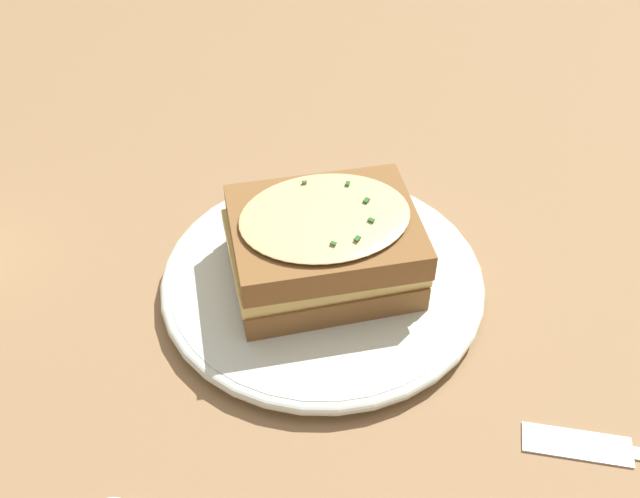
{
  "coord_description": "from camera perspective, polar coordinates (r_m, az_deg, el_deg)",
  "views": [
    {
      "loc": [
        0.33,
        -0.25,
        0.43
      ],
      "look_at": [
        0.01,
        -0.0,
        0.04
      ],
      "focal_mm": 42.0,
      "sensor_mm": 36.0,
      "label": 1
    }
  ],
  "objects": [
    {
      "name": "dinner_plate",
      "position": [
        0.58,
        0.0,
        -2.49
      ],
      "size": [
        0.25,
        0.25,
        0.02
      ],
      "color": "silver",
      "rests_on": "ground_plane"
    },
    {
      "name": "sandwich",
      "position": [
        0.55,
        -0.01,
        0.15
      ],
      "size": [
        0.16,
        0.17,
        0.07
      ],
      "rotation": [
        0.0,
        0.0,
        4.27
      ],
      "color": "brown",
      "rests_on": "dinner_plate"
    },
    {
      "name": "ground_plane",
      "position": [
        0.6,
        -0.55,
        -2.34
      ],
      "size": [
        2.4,
        2.4,
        0.0
      ],
      "primitive_type": "plane",
      "color": "olive"
    },
    {
      "name": "fork",
      "position": [
        0.54,
        22.69,
        -14.1
      ],
      "size": [
        0.15,
        0.13,
        0.0
      ],
      "rotation": [
        0.0,
        0.0,
        2.29
      ],
      "color": "silver",
      "rests_on": "ground_plane"
    }
  ]
}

